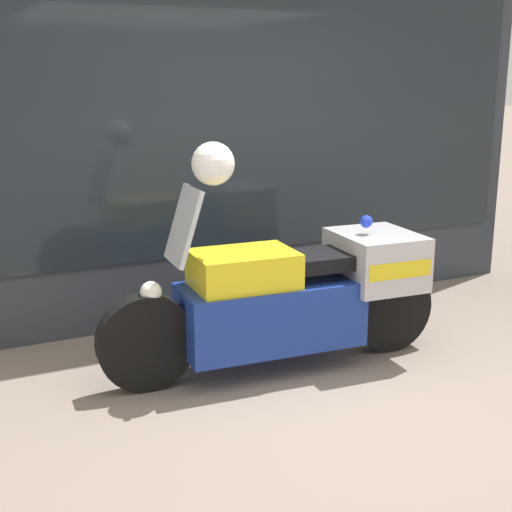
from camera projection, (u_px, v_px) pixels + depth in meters
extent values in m
plane|color=gray|center=(342.00, 400.00, 4.46)|extent=(60.00, 60.00, 0.00)
cube|color=#333842|center=(215.00, 69.00, 5.70)|extent=(5.86, 0.40, 4.02)
cube|color=#1E262D|center=(281.00, 63.00, 5.71)|extent=(4.59, 0.02, 3.02)
cube|color=slate|center=(264.00, 271.00, 6.33)|extent=(4.37, 0.30, 0.55)
cube|color=silver|center=(257.00, 163.00, 6.22)|extent=(4.37, 0.02, 1.38)
cube|color=beige|center=(264.00, 83.00, 5.92)|extent=(4.37, 0.30, 0.02)
cube|color=navy|center=(65.00, 79.00, 5.22)|extent=(0.18, 0.04, 0.06)
cube|color=maroon|center=(171.00, 78.00, 5.57)|extent=(0.18, 0.04, 0.06)
cube|color=#195623|center=(264.00, 78.00, 5.91)|extent=(0.18, 0.04, 0.06)
cube|color=black|center=(347.00, 77.00, 6.26)|extent=(0.18, 0.04, 0.06)
cube|color=#C68E19|center=(422.00, 77.00, 6.60)|extent=(0.18, 0.04, 0.06)
cube|color=#2D8E42|center=(114.00, 243.00, 5.60)|extent=(0.19, 0.02, 0.27)
cube|color=red|center=(267.00, 227.00, 6.17)|extent=(0.19, 0.04, 0.27)
cube|color=orange|center=(395.00, 214.00, 6.74)|extent=(0.19, 0.02, 0.27)
cylinder|color=black|center=(146.00, 342.00, 4.55)|extent=(0.64, 0.18, 0.64)
cylinder|color=black|center=(389.00, 308.00, 5.20)|extent=(0.64, 0.18, 0.64)
cube|color=navy|center=(270.00, 314.00, 4.84)|extent=(1.26, 0.60, 0.44)
cube|color=yellow|center=(244.00, 271.00, 4.69)|extent=(0.70, 0.51, 0.26)
cube|color=black|center=(308.00, 261.00, 4.85)|extent=(0.74, 0.44, 0.10)
cube|color=#B7B7BC|center=(376.00, 259.00, 5.06)|extent=(0.58, 0.67, 0.38)
cube|color=yellow|center=(376.00, 259.00, 5.06)|extent=(0.52, 0.67, 0.11)
cube|color=#B2BCC6|center=(183.00, 225.00, 4.46)|extent=(0.20, 0.37, 0.48)
sphere|color=white|center=(151.00, 292.00, 4.48)|extent=(0.14, 0.14, 0.14)
sphere|color=blue|center=(366.00, 222.00, 4.96)|extent=(0.09, 0.09, 0.09)
sphere|color=white|center=(213.00, 164.00, 4.44)|extent=(0.27, 0.27, 0.27)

